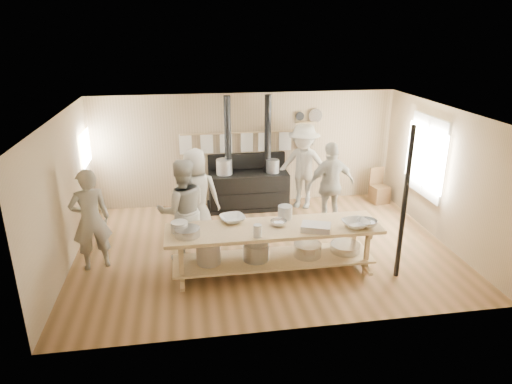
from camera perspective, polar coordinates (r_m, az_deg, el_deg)
ground at (r=8.80m, az=1.02°, el=-7.02°), size 7.00×7.00×0.00m
room_shell at (r=8.19m, az=1.09°, el=3.13°), size 7.00×7.00×7.00m
window_right at (r=9.94m, az=20.59°, el=4.17°), size 0.09×1.50×1.65m
left_opening at (r=10.22m, az=-20.50°, el=5.17°), size 0.00×0.90×0.90m
stove at (r=10.52m, az=-0.99°, el=0.72°), size 1.90×0.75×2.60m
towel_rail at (r=10.50m, az=-1.21°, el=6.58°), size 3.00×0.04×0.47m
back_wall_shelf at (r=10.73m, az=6.62°, el=9.18°), size 0.63×0.14×0.32m
prep_table at (r=7.78m, az=2.13°, el=-6.60°), size 3.60×0.90×0.85m
support_post at (r=7.72m, az=18.05°, el=-1.52°), size 0.08×0.08×2.60m
cook_far_left at (r=8.26m, az=-19.98°, el=-3.29°), size 0.76×0.62×1.81m
cook_left at (r=8.16m, az=-9.14°, el=-2.30°), size 1.00×0.82×1.88m
cook_center at (r=8.87m, az=-7.52°, el=-0.45°), size 0.99×0.73×1.85m
cook_right at (r=9.57m, az=9.33°, el=0.88°), size 1.13×0.63×1.81m
cook_by_window at (r=10.46m, az=5.92°, el=3.17°), size 1.47×1.28×1.97m
chair at (r=11.33m, az=15.13°, el=-0.05°), size 0.45×0.45×0.82m
bowl_white_a at (r=7.82m, az=-2.95°, el=-3.36°), size 0.50×0.50×0.10m
bowl_steel_a at (r=7.68m, az=2.84°, el=-3.87°), size 0.37×0.37×0.09m
bowl_white_b at (r=7.80m, az=12.37°, el=-3.88°), size 0.52×0.52×0.11m
bowl_steel_b at (r=7.86m, az=13.71°, el=-3.81°), size 0.42×0.42×0.11m
roasting_pan at (r=7.56m, az=7.49°, el=-4.40°), size 0.55×0.46×0.10m
mixing_bowl_large at (r=7.38m, az=-8.59°, el=-4.98°), size 0.46×0.46×0.13m
bucket_galv at (r=7.94m, az=3.66°, el=-2.53°), size 0.27×0.27×0.23m
deep_bowl_enamel at (r=7.53m, az=-9.54°, el=-4.31°), size 0.36×0.36×0.17m
pitcher at (r=7.25m, az=0.19°, el=-4.88°), size 0.15×0.15×0.21m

